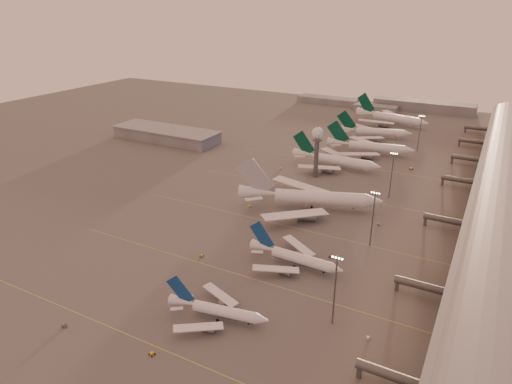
% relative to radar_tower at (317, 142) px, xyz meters
% --- Properties ---
extents(ground, '(700.00, 700.00, 0.00)m').
position_rel_radar_tower_xyz_m(ground, '(-5.00, -120.00, -20.95)').
color(ground, '#5B5858').
rests_on(ground, ground).
extents(taxiway_markings, '(180.00, 185.25, 0.02)m').
position_rel_radar_tower_xyz_m(taxiway_markings, '(25.00, -64.00, -20.94)').
color(taxiway_markings, gold).
rests_on(taxiway_markings, ground).
extents(hangar, '(82.00, 27.00, 8.50)m').
position_rel_radar_tower_xyz_m(hangar, '(-125.00, 20.00, -16.63)').
color(hangar, slate).
rests_on(hangar, ground).
extents(radar_tower, '(6.40, 6.40, 31.10)m').
position_rel_radar_tower_xyz_m(radar_tower, '(0.00, 0.00, 0.00)').
color(radar_tower, '#53555A').
rests_on(radar_tower, ground).
extents(mast_a, '(3.60, 0.56, 25.00)m').
position_rel_radar_tower_xyz_m(mast_a, '(53.00, -120.00, -7.21)').
color(mast_a, '#53555A').
rests_on(mast_a, ground).
extents(mast_b, '(3.60, 0.56, 25.00)m').
position_rel_radar_tower_xyz_m(mast_b, '(50.00, -65.00, -7.21)').
color(mast_b, '#53555A').
rests_on(mast_b, ground).
extents(mast_c, '(3.60, 0.56, 25.00)m').
position_rel_radar_tower_xyz_m(mast_c, '(45.00, -10.00, -7.21)').
color(mast_c, '#53555A').
rests_on(mast_c, ground).
extents(mast_d, '(3.60, 0.56, 25.00)m').
position_rel_radar_tower_xyz_m(mast_d, '(43.00, 80.00, -7.21)').
color(mast_d, '#53555A').
rests_on(mast_d, ground).
extents(distant_horizon, '(165.00, 37.50, 9.00)m').
position_rel_radar_tower_xyz_m(distant_horizon, '(-2.38, 205.14, -17.06)').
color(distant_horizon, slate).
rests_on(distant_horizon, ground).
extents(narrowbody_near, '(34.60, 27.39, 13.61)m').
position_rel_radar_tower_xyz_m(narrowbody_near, '(19.79, -135.43, -18.19)').
color(narrowbody_near, white).
rests_on(narrowbody_near, ground).
extents(narrowbody_mid, '(39.63, 31.63, 15.48)m').
position_rel_radar_tower_xyz_m(narrowbody_mid, '(28.77, -94.49, -17.81)').
color(narrowbody_mid, white).
rests_on(narrowbody_mid, ground).
extents(widebody_white, '(68.21, 53.74, 25.01)m').
position_rel_radar_tower_xyz_m(widebody_white, '(13.81, -42.57, -16.61)').
color(widebody_white, white).
rests_on(widebody_white, ground).
extents(greentail_a, '(56.83, 45.89, 20.64)m').
position_rel_radar_tower_xyz_m(greentail_a, '(5.06, 20.53, -17.30)').
color(greentail_a, white).
rests_on(greentail_a, ground).
extents(greentail_b, '(58.26, 46.74, 21.25)m').
position_rel_radar_tower_xyz_m(greentail_b, '(16.43, 57.37, -17.20)').
color(greentail_b, white).
rests_on(greentail_b, ground).
extents(greentail_c, '(54.02, 43.07, 20.06)m').
position_rel_radar_tower_xyz_m(greentail_c, '(8.56, 96.93, -17.41)').
color(greentail_c, white).
rests_on(greentail_c, ground).
extents(greentail_d, '(63.22, 50.52, 23.28)m').
position_rel_radar_tower_xyz_m(greentail_d, '(10.22, 144.36, -16.84)').
color(greentail_d, white).
rests_on(greentail_d, ground).
extents(gsv_truck_a, '(6.23, 2.43, 2.51)m').
position_rel_radar_tower_xyz_m(gsv_truck_a, '(-20.23, -161.83, -19.67)').
color(gsv_truck_a, '#5A5C5F').
rests_on(gsv_truck_a, ground).
extents(gsv_tug_near, '(2.48, 3.51, 0.92)m').
position_rel_radar_tower_xyz_m(gsv_tug_near, '(11.79, -158.33, -20.48)').
color(gsv_tug_near, gold).
rests_on(gsv_tug_near, ground).
extents(gsv_catering_a, '(4.53, 2.38, 3.60)m').
position_rel_radar_tower_xyz_m(gsv_catering_a, '(65.24, -121.93, -19.15)').
color(gsv_catering_a, silver).
rests_on(gsv_catering_a, ground).
extents(gsv_tug_mid, '(3.08, 3.59, 0.88)m').
position_rel_radar_tower_xyz_m(gsv_tug_mid, '(-6.90, -105.98, -20.50)').
color(gsv_tug_mid, gold).
rests_on(gsv_tug_mid, ground).
extents(gsv_truck_b, '(5.74, 4.00, 2.19)m').
position_rel_radar_tower_xyz_m(gsv_truck_b, '(38.92, -81.86, -19.83)').
color(gsv_truck_b, '#5A5C5F').
rests_on(gsv_truck_b, ground).
extents(gsv_truck_c, '(5.88, 3.48, 2.24)m').
position_rel_radar_tower_xyz_m(gsv_truck_c, '(-12.59, -55.10, -19.81)').
color(gsv_truck_c, gold).
rests_on(gsv_truck_c, ground).
extents(gsv_catering_b, '(4.87, 2.59, 3.85)m').
position_rel_radar_tower_xyz_m(gsv_catering_b, '(48.49, -44.63, -19.02)').
color(gsv_catering_b, '#5A5C5F').
rests_on(gsv_catering_b, ground).
extents(gsv_tug_far, '(4.03, 4.05, 1.02)m').
position_rel_radar_tower_xyz_m(gsv_tug_far, '(15.19, -22.34, -20.42)').
color(gsv_tug_far, silver).
rests_on(gsv_tug_far, ground).
extents(gsv_truck_d, '(2.98, 5.56, 2.13)m').
position_rel_radar_tower_xyz_m(gsv_truck_d, '(-23.25, 2.39, -19.86)').
color(gsv_truck_d, silver).
rests_on(gsv_truck_d, ground).
extents(gsv_tug_hangar, '(4.20, 2.77, 1.14)m').
position_rel_radar_tower_xyz_m(gsv_tug_hangar, '(46.77, 39.33, -20.36)').
color(gsv_tug_hangar, gold).
rests_on(gsv_tug_hangar, ground).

